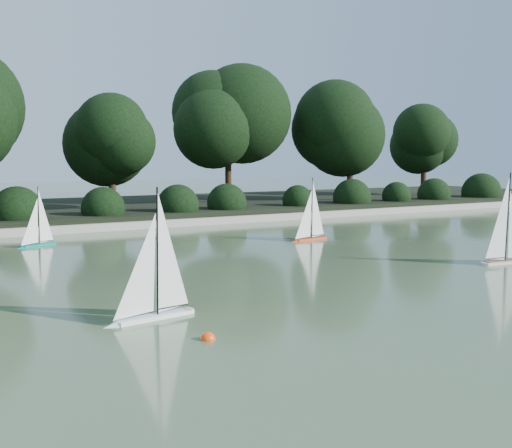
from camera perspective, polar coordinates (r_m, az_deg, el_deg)
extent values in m
plane|color=#3E5131|center=(7.56, 8.07, -7.32)|extent=(80.00, 80.00, 0.00)
cube|color=gray|center=(15.51, -13.31, -0.25)|extent=(40.00, 0.35, 0.18)
cube|color=black|center=(19.34, -16.91, 1.04)|extent=(40.00, 8.00, 0.30)
cylinder|color=black|center=(18.05, -12.64, 2.35)|extent=(0.20, 0.20, 1.26)
sphere|color=black|center=(18.02, -12.75, 7.35)|extent=(2.10, 2.10, 2.10)
cylinder|color=black|center=(20.27, -2.48, 3.53)|extent=(0.20, 0.20, 1.73)
sphere|color=black|center=(20.29, -2.51, 9.53)|extent=(2.80, 2.80, 2.80)
cylinder|color=black|center=(21.60, 8.32, 3.29)|extent=(0.20, 0.20, 1.48)
sphere|color=black|center=(21.59, 8.40, 8.26)|extent=(2.52, 2.52, 2.52)
cylinder|color=black|center=(24.74, 14.65, 3.41)|extent=(0.20, 0.20, 1.40)
sphere|color=black|center=(24.73, 14.75, 7.37)|extent=(2.24, 2.24, 2.24)
sphere|color=black|center=(15.89, -21.22, 0.95)|extent=(1.10, 1.10, 1.10)
sphere|color=black|center=(16.34, -14.30, 1.30)|extent=(1.10, 1.10, 1.10)
sphere|color=black|center=(17.02, -7.83, 1.61)|extent=(1.10, 1.10, 1.10)
sphere|color=black|center=(17.89, -1.93, 1.88)|extent=(1.10, 1.10, 1.10)
sphere|color=black|center=(18.94, 3.37, 2.10)|extent=(1.10, 1.10, 1.10)
sphere|color=black|center=(20.13, 8.09, 2.28)|extent=(1.10, 1.10, 1.10)
sphere|color=black|center=(21.45, 12.25, 2.43)|extent=(1.10, 1.10, 1.10)
sphere|color=black|center=(22.86, 15.91, 2.55)|extent=(1.10, 1.10, 1.10)
sphere|color=black|center=(24.35, 19.14, 2.64)|extent=(1.10, 1.10, 1.10)
cube|color=white|center=(7.04, -9.04, -7.98)|extent=(0.90, 0.32, 0.09)
cone|color=white|center=(6.79, -12.79, -8.56)|extent=(0.20, 0.20, 0.18)
cylinder|color=white|center=(7.27, -6.03, -7.48)|extent=(0.12, 0.12, 0.09)
cylinder|color=black|center=(6.92, -8.83, -2.03)|extent=(0.02, 0.02, 1.38)
cylinder|color=black|center=(7.14, -7.40, -6.95)|extent=(0.40, 0.08, 0.01)
cube|color=silver|center=(11.25, 21.43, -3.05)|extent=(0.95, 0.31, 0.09)
cylinder|color=silver|center=(10.94, 19.69, -3.24)|extent=(0.13, 0.13, 0.09)
cube|color=olive|center=(11.25, 21.44, -2.80)|extent=(0.87, 0.26, 0.01)
cylinder|color=black|center=(11.13, 21.41, 0.83)|extent=(0.02, 0.02, 1.44)
cylinder|color=black|center=(11.07, 20.52, -2.63)|extent=(0.42, 0.07, 0.01)
cube|color=#E14821|center=(13.44, 4.86, -1.27)|extent=(0.83, 0.31, 0.08)
cone|color=#E14821|center=(13.10, 3.43, -1.44)|extent=(0.19, 0.19, 0.16)
cylinder|color=#E14821|center=(13.73, 6.05, -1.12)|extent=(0.11, 0.11, 0.08)
cylinder|color=black|center=(13.40, 5.01, 1.60)|extent=(0.02, 0.02, 1.26)
cylinder|color=black|center=(13.58, 5.51, -0.81)|extent=(0.37, 0.08, 0.01)
cube|color=#028379|center=(13.22, -18.78, -1.70)|extent=(0.72, 0.44, 0.07)
cone|color=#028379|center=(12.97, -20.24, -1.90)|extent=(0.19, 0.19, 0.14)
cylinder|color=#028379|center=(13.44, -17.56, -1.54)|extent=(0.12, 0.12, 0.07)
cylinder|color=black|center=(13.18, -18.74, 0.89)|extent=(0.02, 0.02, 1.12)
cylinder|color=black|center=(13.33, -18.12, -1.28)|extent=(0.31, 0.15, 0.01)
sphere|color=#FF450D|center=(6.22, -4.31, -10.21)|extent=(0.15, 0.15, 0.15)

